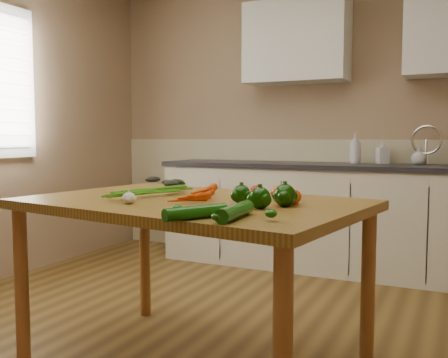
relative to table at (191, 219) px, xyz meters
name	(u,v)px	position (x,y,z in m)	size (l,w,h in m)	color
room	(184,111)	(-0.11, 0.12, 0.51)	(4.04, 5.04, 2.64)	brown
counter_run	(325,215)	(0.10, 2.14, -0.28)	(2.84, 0.64, 1.14)	beige
upper_cabinets	(368,36)	(0.40, 2.27, 1.21)	(2.15, 0.35, 0.70)	silver
table	(191,219)	(0.00, 0.00, 0.00)	(1.68, 1.21, 0.83)	olive
soap_bottle_a	(355,148)	(0.32, 2.25, 0.29)	(0.10, 0.10, 0.26)	silver
soap_bottle_b	(383,152)	(0.54, 2.30, 0.26)	(0.09, 0.09, 0.20)	silver
soap_bottle_c	(419,156)	(0.83, 2.25, 0.24)	(0.11, 0.11, 0.15)	silver
carrot_bunch	(183,191)	(-0.03, -0.02, 0.13)	(0.29, 0.22, 0.08)	#D43F05
leafy_greens	(168,179)	(-0.35, 0.36, 0.15)	(0.22, 0.20, 0.11)	black
garlic_bulb	(129,198)	(-0.18, -0.25, 0.12)	(0.06, 0.06, 0.05)	silver
pepper_a	(241,194)	(0.27, -0.03, 0.13)	(0.08, 0.08, 0.08)	#0A3102
pepper_b	(285,195)	(0.47, -0.03, 0.14)	(0.09, 0.09, 0.09)	#0A3102
pepper_c	(260,198)	(0.40, -0.14, 0.14)	(0.09, 0.09, 0.09)	#0A3102
tomato_a	(257,193)	(0.29, 0.09, 0.13)	(0.08, 0.08, 0.07)	#8A0206
tomato_b	(279,193)	(0.39, 0.13, 0.13)	(0.08, 0.08, 0.07)	#C73E04
tomato_c	(294,197)	(0.48, 0.06, 0.12)	(0.07, 0.07, 0.06)	#C73E04
zucchini_a	(235,211)	(0.41, -0.42, 0.12)	(0.05, 0.05, 0.27)	#0C4507
zucchini_b	(196,212)	(0.29, -0.48, 0.12)	(0.05, 0.05, 0.26)	#0C4507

